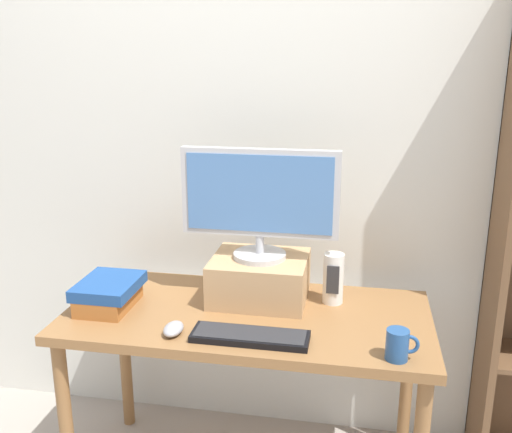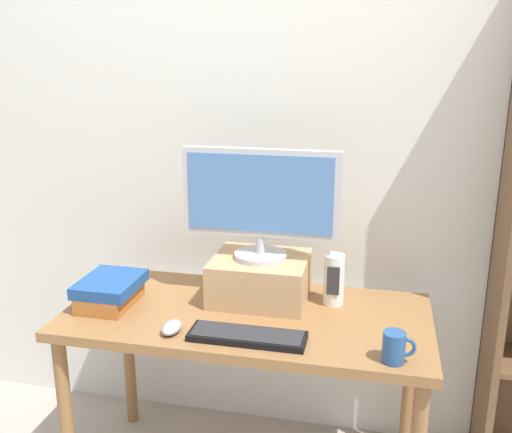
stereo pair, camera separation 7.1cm
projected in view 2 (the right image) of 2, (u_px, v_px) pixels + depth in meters
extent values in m
cube|color=silver|center=(272.00, 140.00, 2.36)|extent=(7.00, 0.08, 2.60)
cube|color=olive|center=(247.00, 316.00, 2.09)|extent=(1.33, 0.63, 0.04)
cylinder|color=olive|center=(67.00, 424.00, 2.07)|extent=(0.05, 0.05, 0.70)
cylinder|color=olive|center=(129.00, 352.00, 2.57)|extent=(0.05, 0.05, 0.70)
cylinder|color=olive|center=(409.00, 385.00, 2.31)|extent=(0.05, 0.05, 0.70)
cube|color=brown|center=(505.00, 240.00, 2.09)|extent=(0.03, 0.28, 1.98)
cube|color=tan|center=(260.00, 278.00, 2.18)|extent=(0.36, 0.31, 0.17)
cylinder|color=#B7B7BA|center=(260.00, 255.00, 2.16)|extent=(0.20, 0.20, 0.02)
cylinder|color=#B7B7BA|center=(261.00, 244.00, 2.14)|extent=(0.03, 0.03, 0.07)
cube|color=#B7B7BA|center=(261.00, 193.00, 2.09)|extent=(0.59, 0.04, 0.33)
cube|color=#4C7AB7|center=(259.00, 194.00, 2.07)|extent=(0.54, 0.00, 0.29)
cube|color=black|center=(247.00, 336.00, 1.88)|extent=(0.39, 0.12, 0.02)
cube|color=#28282B|center=(247.00, 333.00, 1.88)|extent=(0.37, 0.11, 0.00)
ellipsoid|color=#99999E|center=(172.00, 327.00, 1.93)|extent=(0.06, 0.10, 0.04)
cube|color=#AD662D|center=(110.00, 297.00, 2.14)|extent=(0.18, 0.24, 0.06)
cube|color=navy|center=(110.00, 284.00, 2.13)|extent=(0.21, 0.25, 0.04)
cylinder|color=#234C84|center=(394.00, 347.00, 1.74)|extent=(0.07, 0.07, 0.10)
torus|color=#234C84|center=(406.00, 347.00, 1.73)|extent=(0.06, 0.01, 0.06)
cylinder|color=silver|center=(334.00, 279.00, 2.13)|extent=(0.08, 0.08, 0.19)
cube|color=#2D2D30|center=(333.00, 281.00, 2.09)|extent=(0.05, 0.00, 0.11)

